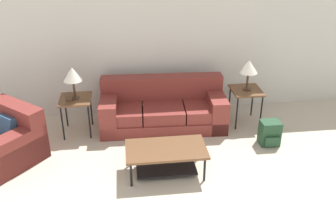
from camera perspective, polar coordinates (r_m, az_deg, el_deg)
name	(u,v)px	position (r m, az deg, el deg)	size (l,w,h in m)	color
wall_back	(171,42)	(6.68, 0.48, 9.01)	(9.16, 0.06, 2.60)	silver
couch	(163,110)	(6.42, -0.79, -1.33)	(2.13, 0.93, 0.82)	maroon
armchair	(5,142)	(6.02, -23.65, -5.72)	(1.33, 1.33, 0.80)	maroon
coffee_table	(166,154)	(5.22, -0.30, -8.15)	(1.11, 0.61, 0.40)	brown
side_table_left	(76,102)	(6.27, -13.89, -0.15)	(0.50, 0.54, 0.63)	brown
side_table_right	(246,93)	(6.54, 11.82, 1.17)	(0.50, 0.54, 0.63)	brown
table_lamp_left	(72,75)	(6.08, -14.35, 3.90)	(0.30, 0.30, 0.53)	#472D1E
table_lamp_right	(249,67)	(6.37, 12.20, 5.09)	(0.30, 0.30, 0.53)	#472D1E
backpack	(270,133)	(6.14, 15.24, -4.75)	(0.31, 0.31, 0.40)	#23472D
picture_frame	(69,97)	(6.15, -14.86, 0.59)	(0.10, 0.04, 0.13)	#4C3828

